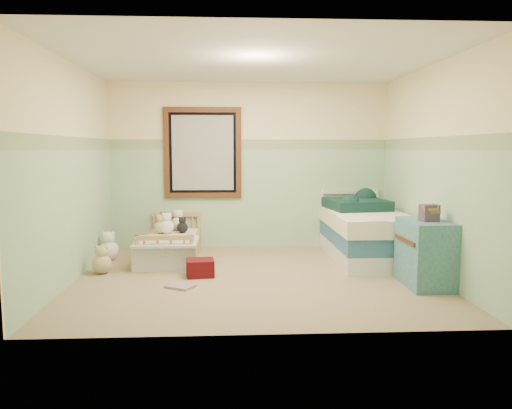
{
  "coord_description": "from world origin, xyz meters",
  "views": [
    {
      "loc": [
        -0.29,
        -5.64,
        1.51
      ],
      "look_at": [
        0.03,
        0.35,
        0.83
      ],
      "focal_mm": 34.27,
      "sensor_mm": 36.0,
      "label": 1
    }
  ],
  "objects": [
    {
      "name": "toddler_mattress",
      "position": [
        -1.11,
        1.05,
        0.25
      ],
      "size": [
        0.67,
        1.4,
        0.12
      ],
      "primitive_type": "cube",
      "color": "white",
      "rests_on": "toddler_bed_frame"
    },
    {
      "name": "plush_bed_white",
      "position": [
        -1.06,
        1.55,
        0.41
      ],
      "size": [
        0.21,
        0.21,
        0.21
      ],
      "primitive_type": "sphere",
      "color": "silver",
      "rests_on": "toddler_mattress"
    },
    {
      "name": "extra_plush_0",
      "position": [
        -1.2,
        1.28,
        0.41
      ],
      "size": [
        0.2,
        0.2,
        0.2
      ],
      "primitive_type": "sphere",
      "color": "white",
      "rests_on": "toddler_mattress"
    },
    {
      "name": "plush_bed_brown",
      "position": [
        -1.26,
        1.55,
        0.4
      ],
      "size": [
        0.19,
        0.19,
        0.19
      ],
      "primitive_type": "sphere",
      "color": "brown",
      "rests_on": "toddler_mattress"
    },
    {
      "name": "twin_boxspring",
      "position": [
        1.55,
        0.87,
        0.33
      ],
      "size": [
        0.91,
        1.82,
        0.22
      ],
      "primitive_type": "cube",
      "color": "navy",
      "rests_on": "twin_bed_frame"
    },
    {
      "name": "twin_bed_frame",
      "position": [
        1.55,
        0.87,
        0.11
      ],
      "size": [
        0.91,
        1.82,
        0.22
      ],
      "primitive_type": "cube",
      "color": "white",
      "rests_on": "floor"
    },
    {
      "name": "dresser",
      "position": [
        1.86,
        -0.45,
        0.37
      ],
      "size": [
        0.46,
        0.73,
        0.73
      ],
      "primitive_type": "cube",
      "color": "#2D5D6E",
      "rests_on": "floor"
    },
    {
      "name": "teal_blanket",
      "position": [
        1.5,
        1.17,
        0.73
      ],
      "size": [
        0.87,
        0.91,
        0.14
      ],
      "primitive_type": "cube",
      "rotation": [
        0.0,
        0.0,
        0.13
      ],
      "color": "black",
      "rests_on": "twin_mattress"
    },
    {
      "name": "floor_book",
      "position": [
        -0.84,
        -0.39,
        0.01
      ],
      "size": [
        0.36,
        0.34,
        0.03
      ],
      "primitive_type": "cube",
      "rotation": [
        0.0,
        0.0,
        -0.52
      ],
      "color": "#D58B43",
      "rests_on": "floor"
    },
    {
      "name": "plush_bed_dark",
      "position": [
        -0.98,
        1.33,
        0.39
      ],
      "size": [
        0.16,
        0.16,
        0.16
      ],
      "primitive_type": "sphere",
      "color": "black",
      "rests_on": "toddler_mattress"
    },
    {
      "name": "wall_front",
      "position": [
        0.0,
        -1.8,
        1.25
      ],
      "size": [
        4.2,
        0.04,
        2.5
      ],
      "primitive_type": "cube",
      "color": "beige",
      "rests_on": "floor"
    },
    {
      "name": "window_blinds",
      "position": [
        -0.7,
        1.77,
        1.45
      ],
      "size": [
        0.92,
        0.01,
        1.12
      ],
      "primitive_type": "cube",
      "color": "#B3B3B1",
      "rests_on": "window_frame"
    },
    {
      "name": "wainscot_mint",
      "position": [
        0.0,
        1.79,
        0.75
      ],
      "size": [
        4.2,
        0.01,
        1.5
      ],
      "primitive_type": "cube",
      "color": "#9ABEA1",
      "rests_on": "floor"
    },
    {
      "name": "extra_plush_2",
      "position": [
        -1.29,
        1.31,
        0.4
      ],
      "size": [
        0.19,
        0.19,
        0.19
      ],
      "primitive_type": "sphere",
      "color": "tan",
      "rests_on": "toddler_mattress"
    },
    {
      "name": "book_stack",
      "position": [
        1.86,
        -0.51,
        0.82
      ],
      "size": [
        0.2,
        0.16,
        0.18
      ],
      "primitive_type": "cube",
      "rotation": [
        0.0,
        0.0,
        0.14
      ],
      "color": "#5C2934",
      "rests_on": "dresser"
    },
    {
      "name": "window_frame",
      "position": [
        -0.7,
        1.76,
        1.45
      ],
      "size": [
        1.16,
        0.06,
        1.36
      ],
      "primitive_type": "cube",
      "color": "#38150B",
      "rests_on": "wall_back"
    },
    {
      "name": "extra_plush_1",
      "position": [
        -1.2,
        1.39,
        0.4
      ],
      "size": [
        0.18,
        0.18,
        0.18
      ],
      "primitive_type": "sphere",
      "color": "white",
      "rests_on": "toddler_mattress"
    },
    {
      "name": "plush_bed_tan",
      "position": [
        -1.21,
        1.33,
        0.4
      ],
      "size": [
        0.19,
        0.19,
        0.19
      ],
      "primitive_type": "sphere",
      "color": "tan",
      "rests_on": "toddler_mattress"
    },
    {
      "name": "red_pillow",
      "position": [
        -0.65,
        0.08,
        0.1
      ],
      "size": [
        0.36,
        0.32,
        0.2
      ],
      "primitive_type": "cube",
      "rotation": [
        0.0,
        0.0,
        0.12
      ],
      "color": "maroon",
      "rests_on": "floor"
    },
    {
      "name": "plush_floor_tan",
      "position": [
        -1.86,
        0.27,
        0.12
      ],
      "size": [
        0.24,
        0.24,
        0.24
      ],
      "primitive_type": "sphere",
      "color": "tan",
      "rests_on": "floor"
    },
    {
      "name": "floor",
      "position": [
        0.0,
        0.0,
        -0.01
      ],
      "size": [
        4.2,
        3.6,
        0.02
      ],
      "primitive_type": "cube",
      "color": "#9D8962",
      "rests_on": "ground"
    },
    {
      "name": "toddler_bed_frame",
      "position": [
        -1.11,
        1.05,
        0.09
      ],
      "size": [
        0.73,
        1.46,
        0.19
      ],
      "primitive_type": "cube",
      "color": "#9E7342",
      "rests_on": "floor"
    },
    {
      "name": "ceiling",
      "position": [
        0.0,
        0.0,
        2.51
      ],
      "size": [
        4.2,
        3.6,
        0.02
      ],
      "primitive_type": "cube",
      "color": "silver",
      "rests_on": "wall_back"
    },
    {
      "name": "wall_left",
      "position": [
        -2.1,
        0.0,
        1.25
      ],
      "size": [
        0.04,
        3.6,
        2.5
      ],
      "primitive_type": "cube",
      "color": "beige",
      "rests_on": "floor"
    },
    {
      "name": "plush_floor_cream",
      "position": [
        -1.95,
        0.99,
        0.13
      ],
      "size": [
        0.27,
        0.27,
        0.27
      ],
      "primitive_type": "sphere",
      "color": "white",
      "rests_on": "floor"
    },
    {
      "name": "border_strip",
      "position": [
        0.0,
        1.79,
        1.57
      ],
      "size": [
        4.2,
        0.01,
        0.15
      ],
      "primitive_type": "cube",
      "color": "#456345",
      "rests_on": "wall_back"
    },
    {
      "name": "patchwork_quilt",
      "position": [
        -1.11,
        0.6,
        0.32
      ],
      "size": [
        0.79,
        0.73,
        0.03
      ],
      "primitive_type": "cube",
      "color": "#85A1C6",
      "rests_on": "toddler_mattress"
    },
    {
      "name": "wall_right",
      "position": [
        2.1,
        0.0,
        1.25
      ],
      "size": [
        0.04,
        3.6,
        2.5
      ],
      "primitive_type": "cube",
      "color": "beige",
      "rests_on": "floor"
    },
    {
      "name": "twin_mattress",
      "position": [
        1.55,
        0.87,
        0.55
      ],
      "size": [
        0.95,
        1.85,
        0.22
      ],
      "primitive_type": "cube",
      "color": "white",
      "rests_on": "twin_boxspring"
    },
    {
      "name": "wall_back",
      "position": [
        0.0,
        1.8,
        1.25
      ],
      "size": [
        4.2,
        0.04,
        2.5
      ],
      "primitive_type": "cube",
      "color": "beige",
      "rests_on": "floor"
    }
  ]
}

